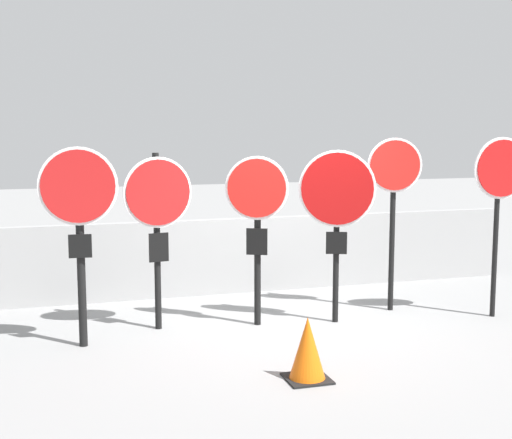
% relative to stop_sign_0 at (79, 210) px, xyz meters
% --- Properties ---
extents(ground_plane, '(40.00, 40.00, 0.00)m').
position_rel_stop_sign_0_xyz_m(ground_plane, '(2.48, 0.13, -1.49)').
color(ground_plane, gray).
extents(fence_back, '(7.98, 0.12, 1.07)m').
position_rel_stop_sign_0_xyz_m(fence_back, '(2.48, 1.97, -0.96)').
color(fence_back, gray).
rests_on(fence_back, ground).
extents(stop_sign_0, '(0.83, 0.18, 2.16)m').
position_rel_stop_sign_0_xyz_m(stop_sign_0, '(0.00, 0.00, 0.00)').
color(stop_sign_0, black).
rests_on(stop_sign_0, ground).
extents(stop_sign_1, '(0.81, 0.18, 2.07)m').
position_rel_stop_sign_0_xyz_m(stop_sign_1, '(0.90, 0.43, -0.06)').
color(stop_sign_1, black).
rests_on(stop_sign_1, ground).
extents(stop_sign_2, '(0.69, 0.33, 2.02)m').
position_rel_stop_sign_0_xyz_m(stop_sign_2, '(2.04, 0.26, -0.09)').
color(stop_sign_2, black).
rests_on(stop_sign_2, ground).
extents(stop_sign_3, '(0.86, 0.36, 2.09)m').
position_rel_stop_sign_0_xyz_m(stop_sign_3, '(2.98, 0.10, -0.01)').
color(stop_sign_3, black).
rests_on(stop_sign_3, ground).
extents(stop_sign_4, '(0.67, 0.22, 2.22)m').
position_rel_stop_sign_0_xyz_m(stop_sign_4, '(3.89, 0.42, 0.12)').
color(stop_sign_4, black).
rests_on(stop_sign_4, ground).
extents(stop_sign_5, '(0.75, 0.12, 2.24)m').
position_rel_stop_sign_0_xyz_m(stop_sign_5, '(4.99, -0.24, 0.16)').
color(stop_sign_5, black).
rests_on(stop_sign_5, ground).
extents(traffic_cone_0, '(0.41, 0.41, 0.61)m').
position_rel_stop_sign_0_xyz_m(traffic_cone_0, '(1.96, -1.62, -1.19)').
color(traffic_cone_0, black).
rests_on(traffic_cone_0, ground).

